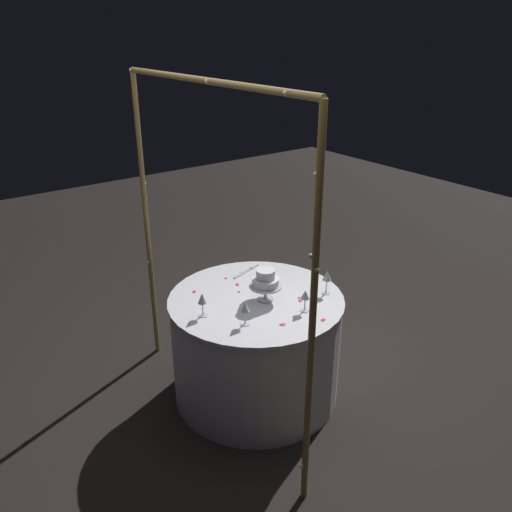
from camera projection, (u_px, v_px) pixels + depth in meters
name	position (u px, v px, depth m)	size (l,w,h in m)	color
ground_plane	(256.00, 391.00, 3.83)	(12.00, 12.00, 0.00)	black
decorative_arch	(210.00, 218.00, 3.07)	(1.87, 0.06, 2.21)	olive
main_table	(256.00, 346.00, 3.67)	(1.19, 1.19, 0.78)	white
tiered_cake	(265.00, 281.00, 3.43)	(0.22, 0.22, 0.22)	silver
wine_glass_0	(327.00, 277.00, 3.53)	(0.06, 0.06, 0.17)	silver
wine_glass_1	(202.00, 299.00, 3.25)	(0.06, 0.06, 0.16)	silver
wine_glass_2	(305.00, 296.00, 3.31)	(0.06, 0.06, 0.15)	silver
wine_glass_3	(245.00, 308.00, 3.16)	(0.06, 0.06, 0.15)	silver
cake_knife	(248.00, 270.00, 3.90)	(0.11, 0.29, 0.01)	silver
rose_petal_0	(239.00, 292.00, 3.59)	(0.02, 0.02, 0.00)	#E02D47
rose_petal_1	(300.00, 301.00, 3.47)	(0.03, 0.02, 0.00)	#E02D47
rose_petal_2	(282.00, 324.00, 3.20)	(0.04, 0.03, 0.00)	#E02D47
rose_petal_3	(323.00, 320.00, 3.25)	(0.04, 0.03, 0.00)	#E02D47
rose_petal_4	(242.00, 272.00, 3.87)	(0.03, 0.02, 0.00)	#E02D47
rose_petal_5	(226.00, 278.00, 3.78)	(0.02, 0.02, 0.00)	#E02D47
rose_petal_6	(194.00, 292.00, 3.59)	(0.04, 0.03, 0.00)	#E02D47
rose_petal_7	(269.00, 288.00, 3.64)	(0.03, 0.02, 0.00)	#E02D47
rose_petal_8	(259.00, 290.00, 3.62)	(0.03, 0.02, 0.00)	#E02D47
rose_petal_9	(237.00, 284.00, 3.69)	(0.04, 0.03, 0.00)	#E02D47
rose_petal_10	(299.00, 298.00, 3.51)	(0.02, 0.02, 0.00)	#E02D47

